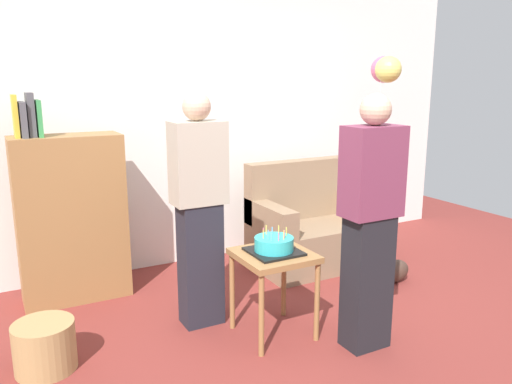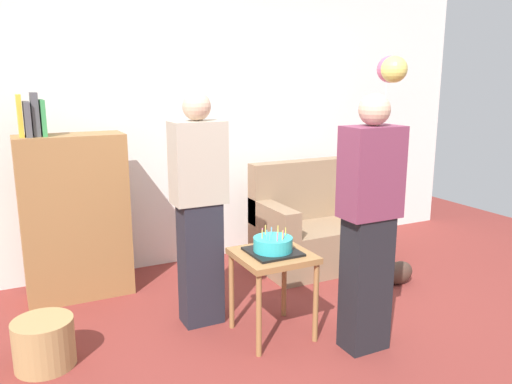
{
  "view_description": "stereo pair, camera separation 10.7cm",
  "coord_description": "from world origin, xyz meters",
  "px_view_note": "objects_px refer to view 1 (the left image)",
  "views": [
    {
      "loc": [
        -1.74,
        -2.41,
        1.72
      ],
      "look_at": [
        -0.12,
        0.6,
        0.95
      ],
      "focal_mm": 35.66,
      "sensor_mm": 36.0,
      "label": 1
    },
    {
      "loc": [
        -1.64,
        -2.46,
        1.72
      ],
      "look_at": [
        -0.12,
        0.6,
        0.95
      ],
      "focal_mm": 35.66,
      "sensor_mm": 36.0,
      "label": 2
    }
  ],
  "objects_px": {
    "person_holding_cake": "(370,223)",
    "wicker_basket": "(45,346)",
    "balloon_bunch": "(386,70)",
    "birthday_cake": "(274,245)",
    "bookshelf": "(71,217)",
    "couch": "(310,229)",
    "handbag": "(395,271)",
    "person_blowing_candles": "(199,210)",
    "side_table": "(274,265)"
  },
  "relations": [
    {
      "from": "person_holding_cake",
      "to": "wicker_basket",
      "type": "bearing_deg",
      "value": -6.66
    },
    {
      "from": "person_holding_cake",
      "to": "balloon_bunch",
      "type": "distance_m",
      "value": 2.16
    },
    {
      "from": "handbag",
      "to": "balloon_bunch",
      "type": "height_order",
      "value": "balloon_bunch"
    },
    {
      "from": "birthday_cake",
      "to": "person_holding_cake",
      "type": "distance_m",
      "value": 0.64
    },
    {
      "from": "couch",
      "to": "handbag",
      "type": "xyz_separation_m",
      "value": [
        0.38,
        -0.73,
        -0.24
      ]
    },
    {
      "from": "bookshelf",
      "to": "side_table",
      "type": "xyz_separation_m",
      "value": [
        1.08,
        -1.27,
        -0.17
      ]
    },
    {
      "from": "couch",
      "to": "balloon_bunch",
      "type": "relative_size",
      "value": 0.57
    },
    {
      "from": "birthday_cake",
      "to": "person_blowing_candles",
      "type": "distance_m",
      "value": 0.57
    },
    {
      "from": "couch",
      "to": "balloon_bunch",
      "type": "distance_m",
      "value": 1.66
    },
    {
      "from": "person_blowing_candles",
      "to": "balloon_bunch",
      "type": "height_order",
      "value": "balloon_bunch"
    },
    {
      "from": "side_table",
      "to": "wicker_basket",
      "type": "relative_size",
      "value": 1.63
    },
    {
      "from": "person_blowing_candles",
      "to": "birthday_cake",
      "type": "bearing_deg",
      "value": -55.32
    },
    {
      "from": "couch",
      "to": "balloon_bunch",
      "type": "height_order",
      "value": "balloon_bunch"
    },
    {
      "from": "person_blowing_candles",
      "to": "handbag",
      "type": "xyz_separation_m",
      "value": [
        1.74,
        -0.11,
        -0.73
      ]
    },
    {
      "from": "birthday_cake",
      "to": "balloon_bunch",
      "type": "relative_size",
      "value": 0.17
    },
    {
      "from": "person_holding_cake",
      "to": "balloon_bunch",
      "type": "height_order",
      "value": "balloon_bunch"
    },
    {
      "from": "couch",
      "to": "person_blowing_candles",
      "type": "xyz_separation_m",
      "value": [
        -1.36,
        -0.62,
        0.49
      ]
    },
    {
      "from": "bookshelf",
      "to": "person_holding_cake",
      "type": "distance_m",
      "value": 2.28
    },
    {
      "from": "birthday_cake",
      "to": "bookshelf",
      "type": "bearing_deg",
      "value": 130.45
    },
    {
      "from": "birthday_cake",
      "to": "handbag",
      "type": "relative_size",
      "value": 1.14
    },
    {
      "from": "handbag",
      "to": "birthday_cake",
      "type": "bearing_deg",
      "value": -168.26
    },
    {
      "from": "bookshelf",
      "to": "handbag",
      "type": "relative_size",
      "value": 5.78
    },
    {
      "from": "person_blowing_candles",
      "to": "handbag",
      "type": "distance_m",
      "value": 1.89
    },
    {
      "from": "balloon_bunch",
      "to": "birthday_cake",
      "type": "bearing_deg",
      "value": -151.19
    },
    {
      "from": "side_table",
      "to": "balloon_bunch",
      "type": "height_order",
      "value": "balloon_bunch"
    },
    {
      "from": "bookshelf",
      "to": "birthday_cake",
      "type": "height_order",
      "value": "bookshelf"
    },
    {
      "from": "bookshelf",
      "to": "handbag",
      "type": "bearing_deg",
      "value": -21.84
    },
    {
      "from": "person_holding_cake",
      "to": "handbag",
      "type": "distance_m",
      "value": 1.37
    },
    {
      "from": "person_holding_cake",
      "to": "balloon_bunch",
      "type": "relative_size",
      "value": 0.85
    },
    {
      "from": "handbag",
      "to": "wicker_basket",
      "type": "bearing_deg",
      "value": -179.72
    },
    {
      "from": "side_table",
      "to": "wicker_basket",
      "type": "bearing_deg",
      "value": 169.18
    },
    {
      "from": "bookshelf",
      "to": "couch",
      "type": "bearing_deg",
      "value": -6.89
    },
    {
      "from": "birthday_cake",
      "to": "person_holding_cake",
      "type": "xyz_separation_m",
      "value": [
        0.45,
        -0.41,
        0.2
      ]
    },
    {
      "from": "bookshelf",
      "to": "wicker_basket",
      "type": "bearing_deg",
      "value": -108.85
    },
    {
      "from": "person_blowing_candles",
      "to": "balloon_bunch",
      "type": "xyz_separation_m",
      "value": [
        2.15,
        0.58,
        0.96
      ]
    },
    {
      "from": "wicker_basket",
      "to": "handbag",
      "type": "distance_m",
      "value": 2.8
    },
    {
      "from": "couch",
      "to": "person_blowing_candles",
      "type": "relative_size",
      "value": 0.67
    },
    {
      "from": "person_blowing_candles",
      "to": "handbag",
      "type": "bearing_deg",
      "value": -11.4
    },
    {
      "from": "person_holding_cake",
      "to": "handbag",
      "type": "xyz_separation_m",
      "value": [
        0.92,
        0.7,
        -0.73
      ]
    },
    {
      "from": "couch",
      "to": "person_holding_cake",
      "type": "distance_m",
      "value": 1.61
    },
    {
      "from": "couch",
      "to": "person_holding_cake",
      "type": "relative_size",
      "value": 0.67
    },
    {
      "from": "person_holding_cake",
      "to": "couch",
      "type": "bearing_deg",
      "value": -97.46
    },
    {
      "from": "wicker_basket",
      "to": "balloon_bunch",
      "type": "xyz_separation_m",
      "value": [
        3.21,
        0.71,
        1.65
      ]
    },
    {
      "from": "handbag",
      "to": "balloon_bunch",
      "type": "distance_m",
      "value": 1.88
    },
    {
      "from": "handbag",
      "to": "balloon_bunch",
      "type": "xyz_separation_m",
      "value": [
        0.41,
        0.7,
        1.7
      ]
    },
    {
      "from": "person_blowing_candles",
      "to": "handbag",
      "type": "height_order",
      "value": "person_blowing_candles"
    },
    {
      "from": "bookshelf",
      "to": "person_blowing_candles",
      "type": "relative_size",
      "value": 0.99
    },
    {
      "from": "side_table",
      "to": "person_holding_cake",
      "type": "distance_m",
      "value": 0.7
    },
    {
      "from": "person_holding_cake",
      "to": "wicker_basket",
      "type": "relative_size",
      "value": 4.53
    },
    {
      "from": "bookshelf",
      "to": "person_blowing_candles",
      "type": "height_order",
      "value": "person_blowing_candles"
    }
  ]
}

